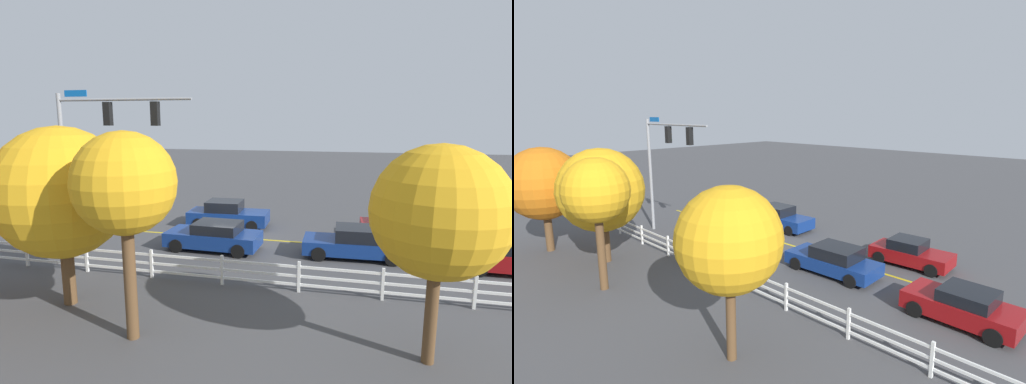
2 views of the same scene
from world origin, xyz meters
TOP-DOWN VIEW (x-y plane):
  - ground_plane at (0.00, 0.00)m, footprint 120.00×120.00m
  - lane_center_stripe at (-4.00, 0.00)m, footprint 28.00×0.16m
  - signal_assembly at (4.90, 3.93)m, footprint 6.38×0.37m
  - car_0 at (0.12, 2.09)m, footprint 4.51×2.09m
  - car_1 at (-6.46, 1.67)m, footprint 4.62×2.06m
  - car_2 at (-8.62, -1.96)m, footprint 3.99×2.00m
  - car_3 at (0.76, -2.13)m, footprint 4.63×2.13m
  - car_4 at (-12.60, 2.13)m, footprint 4.08×2.00m
  - white_rail_fence at (-3.00, 6.04)m, footprint 26.10×0.10m
  - tree_0 at (2.96, 8.71)m, footprint 4.28×4.28m
  - tree_2 at (-8.22, 9.59)m, footprint 3.31×3.31m
  - tree_3 at (-0.25, 10.24)m, footprint 2.81×2.81m

SIDE VIEW (x-z plane):
  - ground_plane at x=0.00m, z-range 0.00..0.00m
  - lane_center_stripe at x=-4.00m, z-range 0.00..0.01m
  - white_rail_fence at x=-3.00m, z-range 0.03..1.18m
  - car_2 at x=-8.62m, z-range -0.03..1.33m
  - car_4 at x=-12.60m, z-range -0.02..1.33m
  - car_0 at x=0.12m, z-range -0.01..1.34m
  - car_1 at x=-6.46m, z-range -0.02..1.38m
  - car_3 at x=0.76m, z-range -0.05..1.48m
  - tree_0 at x=2.96m, z-range 0.83..6.78m
  - tree_2 at x=-8.22m, z-range 1.13..6.73m
  - tree_3 at x=-0.25m, z-range 1.48..7.35m
  - signal_assembly at x=4.90m, z-range 1.45..8.85m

